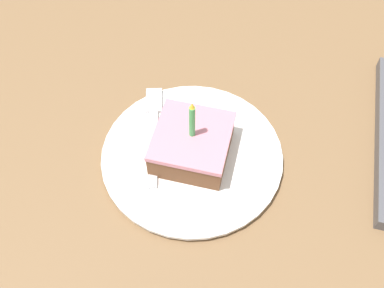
% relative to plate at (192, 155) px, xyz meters
% --- Properties ---
extents(ground_plane, '(2.40, 2.40, 0.04)m').
position_rel_plate_xyz_m(ground_plane, '(-0.02, 0.02, -0.03)').
color(ground_plane, brown).
rests_on(ground_plane, ground).
extents(plate, '(0.25, 0.25, 0.01)m').
position_rel_plate_xyz_m(plate, '(0.00, 0.00, 0.00)').
color(plate, white).
rests_on(plate, ground_plane).
extents(cake_slice, '(0.10, 0.10, 0.11)m').
position_rel_plate_xyz_m(cake_slice, '(0.00, -0.00, 0.03)').
color(cake_slice, brown).
rests_on(cake_slice, plate).
extents(fork, '(0.17, 0.06, 0.00)m').
position_rel_plate_xyz_m(fork, '(0.03, 0.06, 0.01)').
color(fork, silver).
rests_on(fork, plate).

